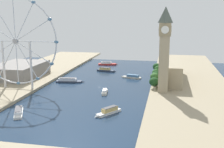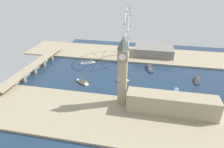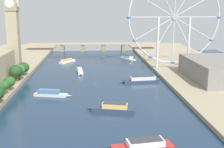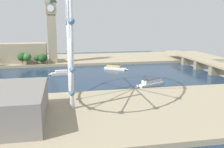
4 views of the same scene
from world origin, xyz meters
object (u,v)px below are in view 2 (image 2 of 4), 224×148
(ferris_wheel, at_px, (127,32))
(river_bridge, at_px, (36,65))
(tour_boat_6, at_px, (82,82))
(tour_boat_3, at_px, (197,80))
(parliament_block, at_px, (171,104))
(tour_boat_5, at_px, (175,92))
(tour_boat_2, at_px, (87,62))
(clock_tower, at_px, (123,70))
(tour_boat_4, at_px, (150,68))
(tour_boat_0, at_px, (123,80))
(riverside_hall, at_px, (154,50))

(ferris_wheel, distance_m, river_bridge, 177.46)
(tour_boat_6, bearing_deg, tour_boat_3, -131.97)
(parliament_block, relative_size, tour_boat_5, 3.59)
(tour_boat_5, bearing_deg, river_bridge, 94.78)
(parliament_block, height_order, ferris_wheel, ferris_wheel)
(tour_boat_2, bearing_deg, tour_boat_5, -52.35)
(tour_boat_2, distance_m, tour_boat_6, 76.81)
(ferris_wheel, relative_size, tour_boat_6, 3.82)
(clock_tower, height_order, tour_boat_5, clock_tower)
(tour_boat_3, bearing_deg, parliament_block, -12.66)
(ferris_wheel, bearing_deg, river_bridge, 118.62)
(tour_boat_3, distance_m, tour_boat_4, 81.79)
(tour_boat_2, relative_size, tour_boat_3, 0.96)
(parliament_block, distance_m, river_bridge, 242.37)
(clock_tower, distance_m, tour_boat_6, 94.34)
(parliament_block, distance_m, tour_boat_2, 194.72)
(tour_boat_0, xyz_separation_m, tour_boat_5, (-19.12, -78.79, 0.05))
(clock_tower, bearing_deg, tour_boat_4, -15.37)
(parliament_block, height_order, riverside_hall, parliament_block)
(tour_boat_0, height_order, tour_boat_5, tour_boat_5)
(river_bridge, bearing_deg, tour_boat_0, -95.18)
(parliament_block, xyz_separation_m, tour_boat_4, (126.24, 28.24, -12.63))
(clock_tower, relative_size, tour_boat_2, 2.93)
(ferris_wheel, xyz_separation_m, tour_boat_6, (-113.88, 53.32, -51.69))
(ferris_wheel, bearing_deg, riverside_hall, -61.24)
(tour_boat_0, distance_m, tour_boat_3, 118.75)
(tour_boat_6, bearing_deg, clock_tower, -177.70)
(clock_tower, relative_size, riverside_hall, 1.14)
(tour_boat_5, bearing_deg, riverside_hall, 25.69)
(parliament_block, relative_size, tour_boat_4, 2.81)
(clock_tower, xyz_separation_m, tour_boat_3, (86.10, -107.89, -46.63))
(tour_boat_3, distance_m, tour_boat_6, 182.17)
(ferris_wheel, distance_m, tour_boat_0, 109.96)
(river_bridge, xyz_separation_m, tour_boat_2, (43.35, -80.87, -6.30))
(tour_boat_3, bearing_deg, riverside_hall, -131.26)
(ferris_wheel, height_order, tour_boat_4, ferris_wheel)
(river_bridge, xyz_separation_m, tour_boat_6, (-31.70, -97.27, -6.29))
(tour_boat_0, bearing_deg, riverside_hall, 62.71)
(tour_boat_4, distance_m, tour_boat_6, 125.10)
(tour_boat_0, relative_size, tour_boat_6, 0.83)
(parliament_block, relative_size, riverside_hall, 1.35)
(ferris_wheel, height_order, river_bridge, ferris_wheel)
(parliament_block, height_order, tour_boat_2, parliament_block)
(tour_boat_2, bearing_deg, parliament_block, -67.42)
(clock_tower, distance_m, tour_boat_2, 153.79)
(riverside_hall, bearing_deg, tour_boat_6, 143.30)
(clock_tower, height_order, ferris_wheel, ferris_wheel)
(clock_tower, distance_m, tour_boat_5, 94.64)
(tour_boat_2, height_order, tour_boat_3, tour_boat_3)
(tour_boat_5, bearing_deg, tour_boat_2, 76.64)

